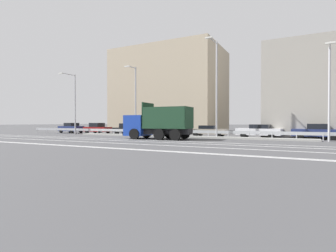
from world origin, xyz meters
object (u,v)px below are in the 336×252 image
Objects in this scene: street_lamp_0 at (74,101)px; street_lamp_3 at (329,88)px; parked_car_4 at (209,131)px; parked_car_5 at (259,131)px; parked_car_6 at (316,132)px; dump_truck at (151,126)px; street_lamp_1 at (135,98)px; parked_car_1 at (97,128)px; median_road_sign at (151,125)px; parked_car_0 at (71,128)px; street_lamp_2 at (216,85)px; parked_car_2 at (128,129)px; parked_car_3 at (164,130)px.

street_lamp_3 is (29.63, 0.03, -0.07)m from street_lamp_0.
parked_car_5 is (5.47, 0.17, 0.06)m from parked_car_4.
dump_truck is at bearing 116.53° from parked_car_6.
street_lamp_1 reaches higher than parked_car_1.
street_lamp_0 is 29.27m from parked_car_6.
parked_car_6 is at bearing 104.13° from street_lamp_3.
street_lamp_3 is 1.73× the size of parked_car_5.
median_road_sign reaches higher than parked_car_0.
street_lamp_2 is 14.54m from parked_car_2.
street_lamp_2 is at bearing 29.87° from parked_car_4.
dump_truck is at bearing -59.29° from median_road_sign.
parked_car_2 is (6.42, 3.53, -3.85)m from street_lamp_0.
street_lamp_2 is at bearing -92.97° from parked_car_0.
median_road_sign is at bearing 75.73° from parked_car_1.
parked_car_2 is (-23.21, 3.50, -3.78)m from street_lamp_3.
parked_car_0 is 27.39m from parked_car_5.
parked_car_6 reaches higher than parked_car_3.
street_lamp_3 is (9.87, -0.18, -0.96)m from street_lamp_2.
parked_car_3 is at bearing 160.02° from street_lamp_2.
parked_car_2 is 5.87m from parked_car_3.
street_lamp_1 reaches higher than parked_car_3.
street_lamp_0 is at bearing 102.05° from parked_car_5.
street_lamp_3 is 18.04m from parked_car_3.
parked_car_6 is (-0.79, 3.12, -3.76)m from street_lamp_3.
parked_car_5 is 5.28m from parked_car_6.
street_lamp_0 is at bearing -178.91° from median_road_sign.
street_lamp_3 is 1.93× the size of parked_car_1.
street_lamp_3 is at bearing -98.10° from parked_car_3.
parked_car_6 is at bearing -68.75° from dump_truck.
parked_car_1 is 1.02× the size of parked_car_3.
street_lamp_1 is at bearing 0.73° from street_lamp_0.
dump_truck is 10.59m from parked_car_2.
parked_car_3 is at bearing 80.17° from parked_car_2.
street_lamp_2 is 9.34m from parked_car_3.
street_lamp_1 is 1.89× the size of parked_car_6.
street_lamp_3 reaches higher than parked_car_1.
median_road_sign is 2.82m from parked_car_3.
parked_car_6 is (10.75, 0.21, 0.08)m from parked_car_4.
parked_car_6 reaches higher than parked_car_2.
street_lamp_3 reaches higher than parked_car_3.
parked_car_6 is at bearing -87.85° from parked_car_3.
parked_car_1 is 27.79m from parked_car_6.
street_lamp_1 reaches higher than parked_car_0.
parked_car_4 is at bearing 121.39° from street_lamp_2.
median_road_sign is 0.59× the size of parked_car_2.
parked_car_1 is at bearing -81.68° from parked_car_0.
street_lamp_0 is 18.75m from parked_car_4.
dump_truck is 15.10m from street_lamp_0.
parked_car_1 is at bearing 72.74° from street_lamp_0.
parked_car_4 is at bearing -33.79° from dump_truck.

